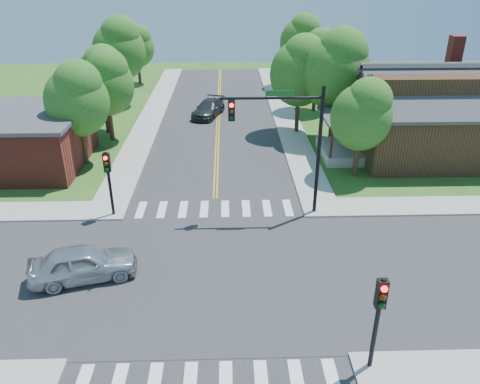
{
  "coord_description": "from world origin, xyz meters",
  "views": [
    {
      "loc": [
        0.74,
        -17.37,
        12.7
      ],
      "look_at": [
        1.38,
        3.94,
        2.2
      ],
      "focal_mm": 35.0,
      "sensor_mm": 36.0,
      "label": 1
    }
  ],
  "objects_px": {
    "house_ne": "(430,111)",
    "car_silver": "(83,264)",
    "signal_mast_ne": "(288,131)",
    "car_dgrey": "(208,109)",
    "signal_pole_se": "(379,308)",
    "signal_pole_nw": "(108,172)"
  },
  "relations": [
    {
      "from": "house_ne",
      "to": "car_silver",
      "type": "height_order",
      "value": "house_ne"
    },
    {
      "from": "signal_mast_ne",
      "to": "car_dgrey",
      "type": "bearing_deg",
      "value": 104.44
    },
    {
      "from": "signal_pole_se",
      "to": "car_dgrey",
      "type": "bearing_deg",
      "value": 102.26
    },
    {
      "from": "signal_pole_se",
      "to": "car_dgrey",
      "type": "distance_m",
      "value": 30.61
    },
    {
      "from": "car_silver",
      "to": "signal_mast_ne",
      "type": "bearing_deg",
      "value": -73.91
    },
    {
      "from": "house_ne",
      "to": "car_silver",
      "type": "distance_m",
      "value": 25.37
    },
    {
      "from": "signal_pole_nw",
      "to": "car_silver",
      "type": "distance_m",
      "value": 6.01
    },
    {
      "from": "signal_pole_nw",
      "to": "car_dgrey",
      "type": "height_order",
      "value": "signal_pole_nw"
    },
    {
      "from": "signal_mast_ne",
      "to": "signal_pole_se",
      "type": "bearing_deg",
      "value": -81.44
    },
    {
      "from": "signal_pole_nw",
      "to": "car_silver",
      "type": "height_order",
      "value": "signal_pole_nw"
    },
    {
      "from": "signal_pole_nw",
      "to": "car_dgrey",
      "type": "bearing_deg",
      "value": 75.81
    },
    {
      "from": "car_silver",
      "to": "house_ne",
      "type": "bearing_deg",
      "value": -70.11
    },
    {
      "from": "car_silver",
      "to": "car_dgrey",
      "type": "distance_m",
      "value": 24.82
    },
    {
      "from": "car_silver",
      "to": "car_dgrey",
      "type": "relative_size",
      "value": 0.95
    },
    {
      "from": "house_ne",
      "to": "car_silver",
      "type": "relative_size",
      "value": 2.63
    },
    {
      "from": "signal_mast_ne",
      "to": "car_dgrey",
      "type": "relative_size",
      "value": 1.38
    },
    {
      "from": "signal_pole_nw",
      "to": "house_ne",
      "type": "relative_size",
      "value": 0.29
    },
    {
      "from": "signal_pole_se",
      "to": "car_dgrey",
      "type": "xyz_separation_m",
      "value": [
        -6.48,
        29.85,
        -1.96
      ]
    },
    {
      "from": "signal_pole_se",
      "to": "signal_mast_ne",
      "type": "bearing_deg",
      "value": 98.56
    },
    {
      "from": "signal_pole_se",
      "to": "house_ne",
      "type": "bearing_deg",
      "value": 64.42
    },
    {
      "from": "car_dgrey",
      "to": "car_silver",
      "type": "bearing_deg",
      "value": -83.25
    },
    {
      "from": "signal_mast_ne",
      "to": "signal_pole_nw",
      "type": "height_order",
      "value": "signal_mast_ne"
    }
  ]
}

